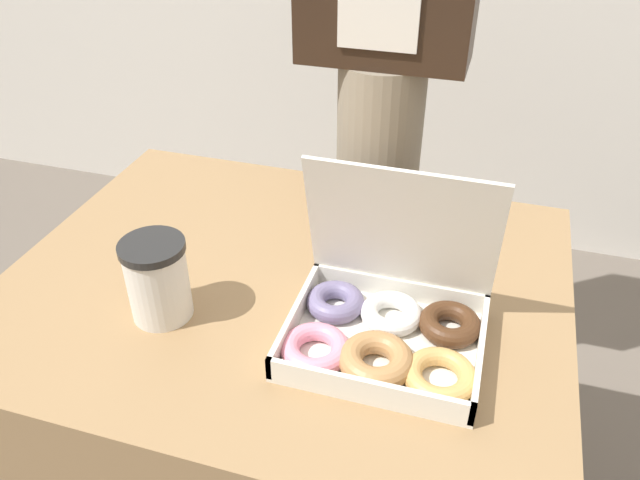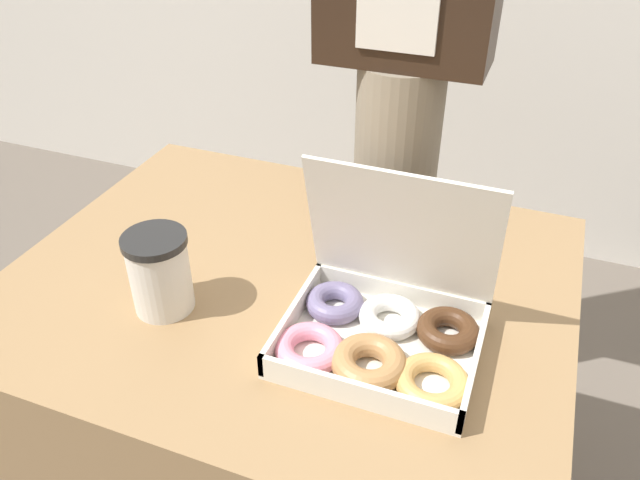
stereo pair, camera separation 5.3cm
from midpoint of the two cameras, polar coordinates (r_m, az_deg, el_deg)
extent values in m
cube|color=#99754C|center=(1.32, -3.91, -16.94)|extent=(0.92, 0.73, 0.77)
cube|color=white|center=(0.92, 4.15, -9.59)|extent=(0.28, 0.23, 0.01)
cube|color=white|center=(0.93, -3.93, -7.01)|extent=(0.01, 0.23, 0.04)
cube|color=white|center=(0.89, 12.75, -10.16)|extent=(0.01, 0.23, 0.04)
cube|color=white|center=(0.83, 2.42, -13.60)|extent=(0.28, 0.01, 0.04)
cube|color=white|center=(0.98, 5.66, -4.46)|extent=(0.28, 0.01, 0.04)
cube|color=white|center=(0.89, 5.79, 0.94)|extent=(0.28, 0.06, 0.22)
torus|color=pink|center=(0.89, -2.17, -9.97)|extent=(0.12, 0.12, 0.03)
torus|color=slate|center=(0.96, -0.17, -5.72)|extent=(0.12, 0.12, 0.03)
torus|color=#B27F4C|center=(0.87, 3.38, -10.96)|extent=(0.13, 0.13, 0.03)
torus|color=white|center=(0.94, 4.93, -6.74)|extent=(0.13, 0.13, 0.03)
torus|color=tan|center=(0.86, 9.13, -12.22)|extent=(0.14, 0.14, 0.03)
torus|color=#4C2D19|center=(0.94, 10.18, -7.61)|extent=(0.10, 0.10, 0.03)
cylinder|color=silver|center=(0.97, -16.11, -3.82)|extent=(0.09, 0.09, 0.12)
cylinder|color=black|center=(0.93, -16.74, -0.67)|extent=(0.10, 0.10, 0.01)
cylinder|color=gray|center=(1.62, 3.93, -0.45)|extent=(0.20, 0.20, 0.97)
camera|label=1|loc=(0.03, -91.68, -1.16)|focal=35.00mm
camera|label=2|loc=(0.03, 88.32, 1.16)|focal=35.00mm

